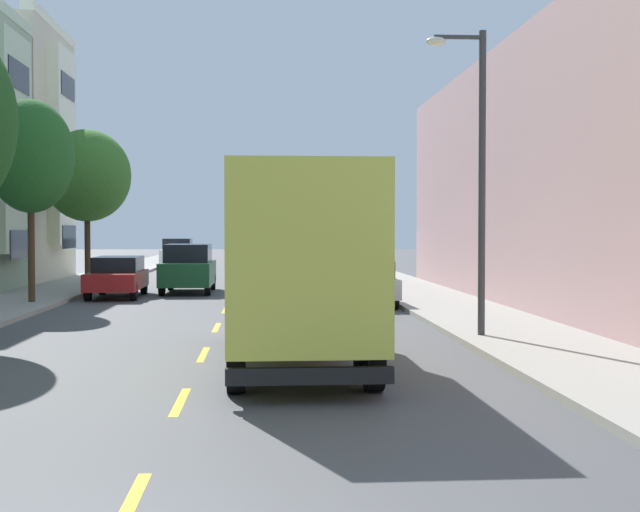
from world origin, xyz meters
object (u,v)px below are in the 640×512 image
at_px(street_lamp, 475,159).
at_px(parked_pickup_teal, 314,255).
at_px(parked_wagon_sky, 337,269).
at_px(street_tree_farthest, 87,176).
at_px(moving_forest_sedan, 188,268).
at_px(parked_wagon_red, 118,276).
at_px(parked_suv_white, 178,253).
at_px(parked_wagon_silver, 363,281).
at_px(delivery_box_truck, 296,258).
at_px(street_tree_third, 30,157).

bearing_deg(street_lamp, parked_pickup_teal, 92.17).
xyz_separation_m(street_lamp, parked_wagon_sky, (-1.54, 19.41, -3.28)).
xyz_separation_m(parked_pickup_teal, parked_wagon_sky, (-0.06, -19.60, -0.02)).
xyz_separation_m(street_tree_farthest, street_lamp, (12.35, -19.54, -0.74)).
bearing_deg(parked_pickup_teal, parked_wagon_sky, -90.18).
xyz_separation_m(street_tree_farthest, moving_forest_sedan, (4.60, -3.38, -3.84)).
distance_m(street_tree_farthest, parked_wagon_red, 7.27).
height_order(street_tree_farthest, parked_wagon_red, street_tree_farthest).
distance_m(parked_wagon_sky, parked_suv_white, 21.12).
height_order(street_tree_farthest, parked_wagon_sky, street_tree_farthest).
height_order(parked_wagon_silver, moving_forest_sedan, moving_forest_sedan).
bearing_deg(delivery_box_truck, street_tree_farthest, 109.56).
xyz_separation_m(parked_pickup_teal, parked_wagon_red, (-8.69, -25.13, -0.02)).
bearing_deg(street_tree_farthest, parked_wagon_red, -68.90).
distance_m(street_tree_farthest, parked_pickup_teal, 22.66).
height_order(delivery_box_truck, parked_suv_white, delivery_box_truck).
xyz_separation_m(street_tree_farthest, parked_wagon_red, (2.18, -5.65, -4.02)).
relative_size(street_lamp, parked_suv_white, 1.41).
distance_m(parked_suv_white, moving_forest_sedan, 22.61).
height_order(street_tree_third, street_tree_farthest, street_tree_farthest).
bearing_deg(parked_wagon_silver, parked_wagon_red, 153.54).
bearing_deg(parked_wagon_silver, street_lamp, -81.11).
bearing_deg(parked_pickup_teal, parked_wagon_red, -109.08).
bearing_deg(parked_wagon_sky, parked_wagon_silver, -89.76).
bearing_deg(parked_pickup_teal, parked_wagon_silver, -90.04).
bearing_deg(street_tree_farthest, street_tree_third, -90.00).
relative_size(street_tree_farthest, moving_forest_sedan, 1.39).
height_order(parked_wagon_sky, moving_forest_sedan, moving_forest_sedan).
bearing_deg(parked_wagon_red, parked_pickup_teal, 70.92).
height_order(street_lamp, parked_wagon_red, street_lamp).
bearing_deg(parked_suv_white, street_tree_farthest, -96.14).
bearing_deg(street_tree_third, moving_forest_sedan, 52.80).
relative_size(street_tree_farthest, parked_suv_white, 1.38).
bearing_deg(street_tree_farthest, parked_wagon_sky, -0.67).
bearing_deg(street_lamp, moving_forest_sedan, 115.62).
height_order(street_tree_farthest, parked_wagon_silver, street_tree_farthest).
bearing_deg(parked_pickup_teal, parked_suv_white, -177.50).
height_order(street_lamp, parked_wagon_silver, street_lamp).
bearing_deg(street_lamp, parked_wagon_red, 126.21).
height_order(street_tree_third, parked_wagon_sky, street_tree_third).
xyz_separation_m(parked_wagon_silver, moving_forest_sedan, (-6.25, 6.59, 0.18)).
bearing_deg(parked_wagon_red, parked_wagon_silver, -26.46).
relative_size(delivery_box_truck, parked_pickup_teal, 1.55).
bearing_deg(delivery_box_truck, street_lamp, 40.61).
height_order(street_tree_third, delivery_box_truck, street_tree_third).
bearing_deg(delivery_box_truck, parked_pickup_teal, 86.41).
relative_size(street_tree_third, moving_forest_sedan, 1.38).
bearing_deg(parked_wagon_red, delivery_box_truck, -70.94).
relative_size(delivery_box_truck, parked_wagon_silver, 1.73).
bearing_deg(parked_pickup_teal, delivery_box_truck, -93.59).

